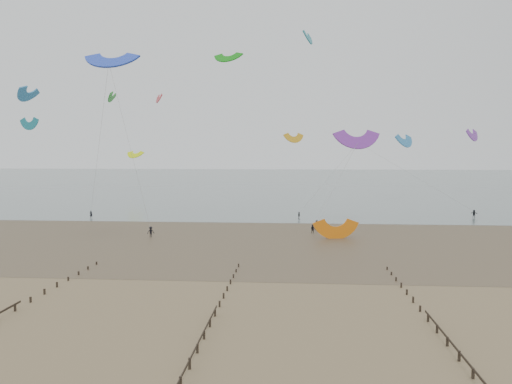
# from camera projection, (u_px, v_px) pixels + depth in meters

# --- Properties ---
(ground) EXTENTS (500.00, 500.00, 0.00)m
(ground) POSITION_uv_depth(u_px,v_px,m) (186.00, 294.00, 49.74)
(ground) COLOR brown
(ground) RESTS_ON ground
(sea_and_shore) EXTENTS (500.00, 665.00, 0.03)m
(sea_and_shore) POSITION_uv_depth(u_px,v_px,m) (206.00, 236.00, 84.24)
(sea_and_shore) COLOR #475654
(sea_and_shore) RESTS_ON ground
(groynes) EXTENTS (72.16, 50.16, 1.00)m
(groynes) POSITION_uv_depth(u_px,v_px,m) (182.00, 377.00, 30.47)
(groynes) COLOR black
(groynes) RESTS_ON ground
(kitesurfers) EXTENTS (83.27, 31.00, 1.80)m
(kitesurfers) POSITION_uv_depth(u_px,v_px,m) (300.00, 222.00, 94.77)
(kitesurfers) COLOR black
(kitesurfers) RESTS_ON ground
(grounded_kite) EXTENTS (7.13, 6.02, 3.48)m
(grounded_kite) POSITION_uv_depth(u_px,v_px,m) (336.00, 239.00, 81.42)
(grounded_kite) COLOR orange
(grounded_kite) RESTS_ON ground
(kites_airborne) EXTENTS (242.54, 121.62, 39.93)m
(kites_airborne) POSITION_uv_depth(u_px,v_px,m) (220.00, 123.00, 136.20)
(kites_airborne) COLOR gold
(kites_airborne) RESTS_ON ground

